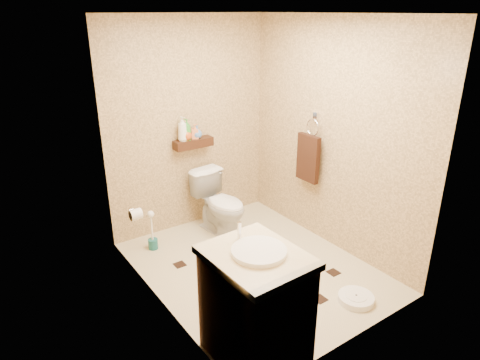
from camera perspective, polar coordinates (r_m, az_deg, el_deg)
ground at (r=4.42m, az=1.87°, el=-11.56°), size 2.50×2.50×0.00m
wall_back at (r=4.90m, az=-6.79°, el=7.13°), size 2.00×0.04×2.40m
wall_front at (r=3.06m, az=16.31°, el=-2.85°), size 2.00×0.04×2.40m
wall_left at (r=3.42m, az=-11.45°, el=0.26°), size 0.04×2.50×2.40m
wall_right at (r=4.54m, az=12.28°, el=5.58°), size 0.04×2.50×2.40m
ceiling at (r=3.69m, az=2.35°, el=21.33°), size 2.00×2.50×0.02m
wall_shelf at (r=4.89m, az=-6.24°, el=4.90°), size 0.46×0.14×0.10m
floor_accents at (r=4.41m, az=2.71°, el=-11.58°), size 1.30×1.39×0.01m
toilet at (r=4.91m, az=-2.57°, el=-3.15°), size 0.47×0.74×0.72m
vanity at (r=3.19m, az=2.10°, el=-16.38°), size 0.61×0.74×1.02m
bathroom_scale at (r=4.09m, az=15.20°, el=-14.98°), size 0.32×0.32×0.06m
toilet_brush at (r=4.74m, az=-11.60°, el=-7.27°), size 0.10×0.10×0.45m
towel_ring at (r=4.72m, az=9.11°, el=3.19°), size 0.12×0.30×0.76m
toilet_paper at (r=4.23m, az=-13.74°, el=-4.48°), size 0.12×0.11×0.12m
bottle_a at (r=4.78m, az=-7.69°, el=6.77°), size 0.13×0.13×0.27m
bottle_b at (r=4.81m, az=-7.29°, el=6.19°), size 0.08×0.07×0.16m
bottle_c at (r=4.81m, az=-7.19°, el=6.20°), size 0.15×0.15×0.16m
bottle_d at (r=4.81m, az=-7.08°, el=6.69°), size 0.12×0.12×0.24m
bottle_e at (r=4.86m, az=-6.03°, el=6.47°), size 0.10×0.10×0.17m
bottle_f at (r=4.87m, az=-5.79°, el=6.40°), size 0.12×0.12×0.15m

